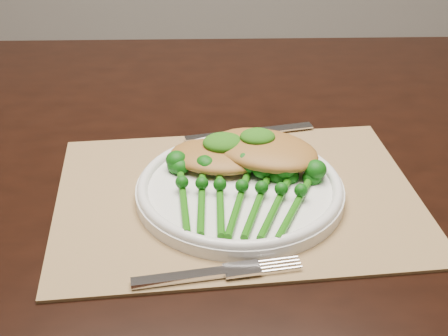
{
  "coord_description": "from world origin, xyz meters",
  "views": [
    {
      "loc": [
        0.08,
        -0.8,
        1.19
      ],
      "look_at": [
        0.09,
        -0.13,
        0.78
      ],
      "focal_mm": 50.0,
      "sensor_mm": 36.0,
      "label": 1
    }
  ],
  "objects_px": {
    "placemat": "(238,197)",
    "dinner_plate": "(240,188)",
    "dining_table": "(209,329)",
    "chicken_fillet_left": "(217,156)",
    "broccolini_bundle": "(239,202)"
  },
  "relations": [
    {
      "from": "placemat",
      "to": "chicken_fillet_left",
      "type": "distance_m",
      "value": 0.06
    },
    {
      "from": "dining_table",
      "to": "chicken_fillet_left",
      "type": "bearing_deg",
      "value": -80.44
    },
    {
      "from": "placemat",
      "to": "dinner_plate",
      "type": "height_order",
      "value": "dinner_plate"
    },
    {
      "from": "dinner_plate",
      "to": "placemat",
      "type": "bearing_deg",
      "value": 140.24
    },
    {
      "from": "chicken_fillet_left",
      "to": "placemat",
      "type": "bearing_deg",
      "value": -49.26
    },
    {
      "from": "broccolini_bundle",
      "to": "dinner_plate",
      "type": "bearing_deg",
      "value": 94.31
    },
    {
      "from": "chicken_fillet_left",
      "to": "broccolini_bundle",
      "type": "height_order",
      "value": "chicken_fillet_left"
    },
    {
      "from": "dining_table",
      "to": "placemat",
      "type": "distance_m",
      "value": 0.4
    },
    {
      "from": "placemat",
      "to": "dinner_plate",
      "type": "xyz_separation_m",
      "value": [
        0.0,
        -0.0,
        0.01
      ]
    },
    {
      "from": "placemat",
      "to": "broccolini_bundle",
      "type": "relative_size",
      "value": 2.32
    },
    {
      "from": "dining_table",
      "to": "placemat",
      "type": "height_order",
      "value": "placemat"
    },
    {
      "from": "dinner_plate",
      "to": "chicken_fillet_left",
      "type": "height_order",
      "value": "chicken_fillet_left"
    },
    {
      "from": "placemat",
      "to": "chicken_fillet_left",
      "type": "relative_size",
      "value": 3.64
    },
    {
      "from": "dining_table",
      "to": "placemat",
      "type": "bearing_deg",
      "value": -73.92
    },
    {
      "from": "dining_table",
      "to": "broccolini_bundle",
      "type": "bearing_deg",
      "value": -77.79
    }
  ]
}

